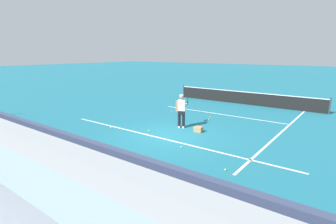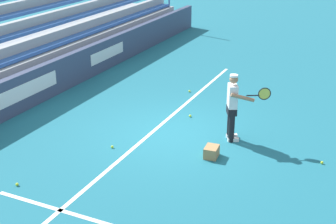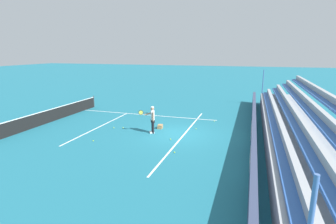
% 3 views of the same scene
% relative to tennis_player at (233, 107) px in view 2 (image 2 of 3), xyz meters
% --- Properties ---
extents(ground_plane, '(160.00, 160.00, 0.00)m').
position_rel_tennis_player_xyz_m(ground_plane, '(0.26, -1.51, -0.89)').
color(ground_plane, '#1E6B7F').
extents(court_baseline_white, '(12.00, 0.10, 0.01)m').
position_rel_tennis_player_xyz_m(court_baseline_white, '(0.26, -2.01, -0.89)').
color(court_baseline_white, white).
rests_on(court_baseline_white, ground).
extents(back_wall_sponsor_board, '(24.55, 0.25, 1.10)m').
position_rel_tennis_player_xyz_m(back_wall_sponsor_board, '(0.26, -6.13, -0.34)').
color(back_wall_sponsor_board, '#384260').
rests_on(back_wall_sponsor_board, ground).
extents(tennis_player, '(0.56, 1.07, 1.71)m').
position_rel_tennis_player_xyz_m(tennis_player, '(0.00, 0.00, 0.00)').
color(tennis_player, black).
rests_on(tennis_player, ground).
extents(ball_box_cardboard, '(0.42, 0.33, 0.26)m').
position_rel_tennis_player_xyz_m(ball_box_cardboard, '(1.09, -0.14, -0.76)').
color(ball_box_cardboard, '#A87F51').
rests_on(ball_box_cardboard, ground).
extents(tennis_ball_midcourt, '(0.07, 0.07, 0.07)m').
position_rel_tennis_player_xyz_m(tennis_ball_midcourt, '(1.68, -2.48, -0.86)').
color(tennis_ball_midcourt, '#CCE533').
rests_on(tennis_ball_midcourt, ground).
extents(tennis_ball_toward_net, '(0.07, 0.07, 0.07)m').
position_rel_tennis_player_xyz_m(tennis_ball_toward_net, '(0.36, 2.27, -0.86)').
color(tennis_ball_toward_net, '#CCE533').
rests_on(tennis_ball_toward_net, ground).
extents(tennis_ball_by_box, '(0.07, 0.07, 0.07)m').
position_rel_tennis_player_xyz_m(tennis_ball_by_box, '(4.02, -3.38, -0.86)').
color(tennis_ball_by_box, '#CCE533').
rests_on(tennis_ball_by_box, ground).
extents(tennis_ball_far_right, '(0.07, 0.07, 0.07)m').
position_rel_tennis_player_xyz_m(tennis_ball_far_right, '(-0.92, -1.50, -0.86)').
color(tennis_ball_far_right, '#CCE533').
rests_on(tennis_ball_far_right, ground).
extents(tennis_ball_near_player, '(0.07, 0.07, 0.07)m').
position_rel_tennis_player_xyz_m(tennis_ball_near_player, '(-2.81, -2.30, -0.86)').
color(tennis_ball_near_player, '#CCE533').
rests_on(tennis_ball_near_player, ground).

